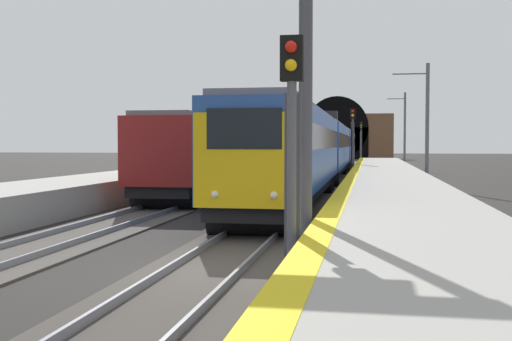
% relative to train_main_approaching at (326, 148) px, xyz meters
% --- Properties ---
extents(ground_plane, '(320.00, 320.00, 0.00)m').
position_rel_train_main_approaching_xyz_m(ground_plane, '(-33.78, 0.00, -2.32)').
color(ground_plane, '#282623').
extents(platform_right, '(112.00, 3.96, 1.09)m').
position_rel_train_main_approaching_xyz_m(platform_right, '(-33.78, -4.08, -1.77)').
color(platform_right, '#9E9B93').
rests_on(platform_right, ground_plane).
extents(platform_right_edge_strip, '(112.00, 0.50, 0.01)m').
position_rel_train_main_approaching_xyz_m(platform_right_edge_strip, '(-33.78, -2.35, -1.22)').
color(platform_right_edge_strip, yellow).
rests_on(platform_right_edge_strip, platform_right).
extents(track_main_line, '(160.00, 2.77, 0.21)m').
position_rel_train_main_approaching_xyz_m(track_main_line, '(-33.78, 0.00, -2.28)').
color(track_main_line, '#423D38').
rests_on(track_main_line, ground_plane).
extents(train_main_approaching, '(60.78, 2.87, 4.95)m').
position_rel_train_main_approaching_xyz_m(train_main_approaching, '(0.00, 0.00, 0.00)').
color(train_main_approaching, '#264C99').
rests_on(train_main_approaching, ground_plane).
extents(train_adjacent_platform, '(38.63, 3.20, 3.85)m').
position_rel_train_main_approaching_xyz_m(train_adjacent_platform, '(-4.42, 4.83, -0.10)').
color(train_adjacent_platform, maroon).
rests_on(train_adjacent_platform, ground_plane).
extents(railway_signal_near, '(0.39, 0.38, 4.39)m').
position_rel_train_main_approaching_xyz_m(railway_signal_near, '(-35.63, -1.90, 0.29)').
color(railway_signal_near, '#4C4C54').
rests_on(railway_signal_near, ground_plane).
extents(railway_signal_mid, '(0.39, 0.38, 5.17)m').
position_rel_train_main_approaching_xyz_m(railway_signal_mid, '(0.85, -1.90, 0.71)').
color(railway_signal_mid, '#38383D').
rests_on(railway_signal_mid, ground_plane).
extents(railway_signal_far, '(0.39, 0.38, 5.68)m').
position_rel_train_main_approaching_xyz_m(railway_signal_far, '(44.10, -1.90, 1.10)').
color(railway_signal_far, '#4C4C54').
rests_on(railway_signal_far, ground_plane).
extents(overhead_signal_gantry, '(0.70, 8.91, 7.21)m').
position_rel_train_main_approaching_xyz_m(overhead_signal_gantry, '(-33.36, 2.41, 3.14)').
color(overhead_signal_gantry, '#3F3F47').
rests_on(overhead_signal_gantry, ground_plane).
extents(tunnel_portal, '(2.43, 18.94, 10.69)m').
position_rel_train_main_approaching_xyz_m(tunnel_portal, '(63.24, 2.41, 1.57)').
color(tunnel_portal, brown).
rests_on(tunnel_portal, ground_plane).
extents(catenary_mast_near, '(0.22, 1.82, 7.53)m').
position_rel_train_main_approaching_xyz_m(catenary_mast_near, '(16.41, -6.43, 1.54)').
color(catenary_mast_near, '#595B60').
rests_on(catenary_mast_near, ground_plane).
extents(catenary_mast_far, '(0.22, 2.12, 7.28)m').
position_rel_train_main_approaching_xyz_m(catenary_mast_far, '(-8.03, -6.42, 1.43)').
color(catenary_mast_far, '#595B60').
rests_on(catenary_mast_far, ground_plane).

